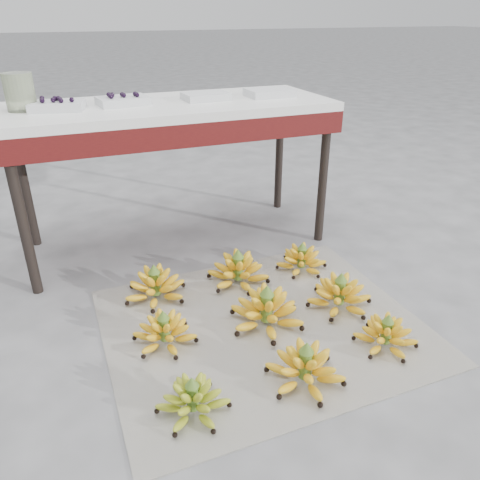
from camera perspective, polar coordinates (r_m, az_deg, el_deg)
name	(u,v)px	position (r m, az deg, el deg)	size (l,w,h in m)	color
ground	(267,335)	(1.91, 3.26, -11.44)	(60.00, 60.00, 0.00)	#5C5C5E
newspaper_mat	(263,325)	(1.96, 2.76, -10.34)	(1.25, 1.05, 0.01)	silver
bunch_front_left	(193,400)	(1.58, -5.76, -18.87)	(0.31, 0.31, 0.14)	#89A528
bunch_front_center	(305,368)	(1.68, 7.94, -15.20)	(0.30, 0.30, 0.17)	yellow
bunch_front_right	(386,335)	(1.90, 17.35, -11.00)	(0.31, 0.31, 0.14)	yellow
bunch_mid_left	(165,332)	(1.85, -9.18, -11.01)	(0.29, 0.29, 0.15)	yellow
bunch_mid_center	(267,311)	(1.92, 3.25, -8.65)	(0.35, 0.35, 0.19)	yellow
bunch_mid_right	(339,295)	(2.07, 12.03, -6.60)	(0.37, 0.37, 0.17)	yellow
bunch_back_left	(155,286)	(2.12, -10.27, -5.59)	(0.30, 0.30, 0.17)	yellow
bunch_back_center	(238,271)	(2.20, -0.24, -3.82)	(0.35, 0.35, 0.18)	yellow
bunch_back_right	(302,260)	(2.33, 7.51, -2.47)	(0.31, 0.31, 0.15)	yellow
vendor_table	(171,120)	(2.43, -8.39, 14.25)	(1.59, 0.63, 0.76)	black
tray_far_left	(57,105)	(2.34, -21.37, 15.04)	(0.26, 0.21, 0.06)	silver
tray_left	(123,100)	(2.38, -14.07, 16.18)	(0.25, 0.19, 0.06)	silver
tray_right	(206,96)	(2.45, -4.20, 17.08)	(0.23, 0.17, 0.04)	silver
tray_far_right	(270,93)	(2.56, 3.63, 17.49)	(0.24, 0.17, 0.04)	silver
glass_jar	(20,92)	(2.37, -25.28, 16.01)	(0.13, 0.13, 0.16)	beige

